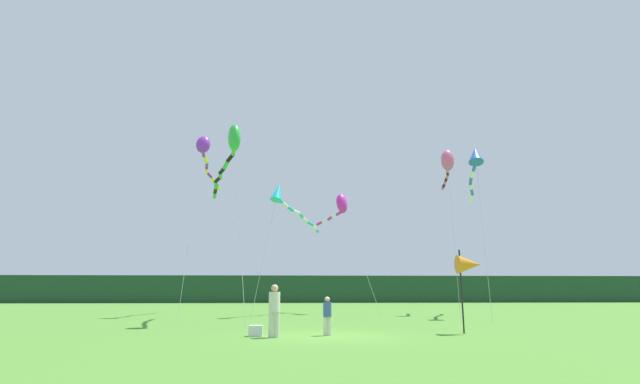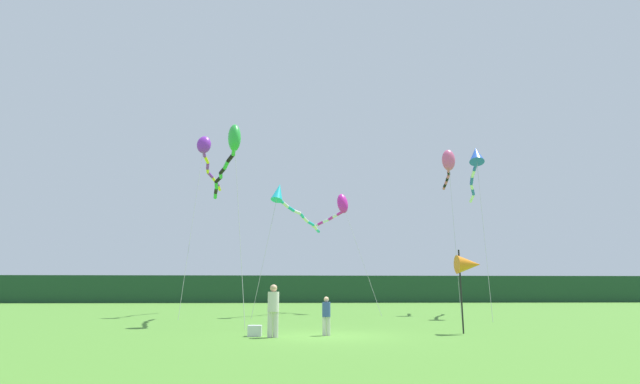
{
  "view_description": "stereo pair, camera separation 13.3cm",
  "coord_description": "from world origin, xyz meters",
  "px_view_note": "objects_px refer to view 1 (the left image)",
  "views": [
    {
      "loc": [
        -1.29,
        -16.9,
        1.56
      ],
      "look_at": [
        0.0,
        6.0,
        6.35
      ],
      "focal_mm": 26.43,
      "sensor_mm": 36.0,
      "label": 1
    },
    {
      "loc": [
        -1.16,
        -16.91,
        1.56
      ],
      "look_at": [
        0.0,
        6.0,
        6.35
      ],
      "focal_mm": 26.43,
      "sensor_mm": 36.0,
      "label": 2
    }
  ],
  "objects_px": {
    "banner_flag_pole": "(469,265)",
    "kite_cyan": "(285,200)",
    "kite_purple": "(205,152)",
    "kite_blue": "(475,162)",
    "person_child": "(327,314)",
    "cooler_box": "(256,331)",
    "kite_rainbow": "(447,163)",
    "person_adult": "(274,308)",
    "kite_green": "(231,148)",
    "kite_magenta": "(340,206)"
  },
  "relations": [
    {
      "from": "banner_flag_pole",
      "to": "kite_purple",
      "type": "bearing_deg",
      "value": 133.74
    },
    {
      "from": "kite_green",
      "to": "kite_magenta",
      "type": "xyz_separation_m",
      "value": [
        6.52,
        9.95,
        -1.2
      ]
    },
    {
      "from": "banner_flag_pole",
      "to": "kite_cyan",
      "type": "height_order",
      "value": "kite_cyan"
    },
    {
      "from": "person_adult",
      "to": "kite_magenta",
      "type": "relative_size",
      "value": 0.21
    },
    {
      "from": "banner_flag_pole",
      "to": "kite_magenta",
      "type": "distance_m",
      "value": 16.73
    },
    {
      "from": "cooler_box",
      "to": "banner_flag_pole",
      "type": "distance_m",
      "value": 8.23
    },
    {
      "from": "person_adult",
      "to": "person_child",
      "type": "bearing_deg",
      "value": 17.81
    },
    {
      "from": "person_child",
      "to": "cooler_box",
      "type": "distance_m",
      "value": 2.55
    },
    {
      "from": "kite_green",
      "to": "person_child",
      "type": "bearing_deg",
      "value": -54.15
    },
    {
      "from": "kite_cyan",
      "to": "person_adult",
      "type": "bearing_deg",
      "value": -90.06
    },
    {
      "from": "banner_flag_pole",
      "to": "kite_purple",
      "type": "distance_m",
      "value": 20.01
    },
    {
      "from": "kite_cyan",
      "to": "kite_rainbow",
      "type": "xyz_separation_m",
      "value": [
        11.4,
        1.6,
        3.07
      ]
    },
    {
      "from": "kite_green",
      "to": "kite_blue",
      "type": "relative_size",
      "value": 0.93
    },
    {
      "from": "kite_rainbow",
      "to": "kite_blue",
      "type": "bearing_deg",
      "value": -79.81
    },
    {
      "from": "person_child",
      "to": "kite_blue",
      "type": "relative_size",
      "value": 0.13
    },
    {
      "from": "kite_rainbow",
      "to": "kite_purple",
      "type": "bearing_deg",
      "value": -177.36
    },
    {
      "from": "person_adult",
      "to": "cooler_box",
      "type": "xyz_separation_m",
      "value": [
        -0.64,
        0.47,
        -0.79
      ]
    },
    {
      "from": "kite_green",
      "to": "kite_cyan",
      "type": "height_order",
      "value": "kite_green"
    },
    {
      "from": "banner_flag_pole",
      "to": "kite_magenta",
      "type": "bearing_deg",
      "value": 102.02
    },
    {
      "from": "cooler_box",
      "to": "kite_rainbow",
      "type": "height_order",
      "value": "kite_rainbow"
    },
    {
      "from": "person_child",
      "to": "kite_magenta",
      "type": "height_order",
      "value": "kite_magenta"
    },
    {
      "from": "cooler_box",
      "to": "kite_purple",
      "type": "height_order",
      "value": "kite_purple"
    },
    {
      "from": "kite_cyan",
      "to": "kite_purple",
      "type": "bearing_deg",
      "value": 171.33
    },
    {
      "from": "banner_flag_pole",
      "to": "kite_green",
      "type": "height_order",
      "value": "kite_green"
    },
    {
      "from": "kite_purple",
      "to": "cooler_box",
      "type": "bearing_deg",
      "value": -71.01
    },
    {
      "from": "cooler_box",
      "to": "kite_rainbow",
      "type": "bearing_deg",
      "value": 50.43
    },
    {
      "from": "cooler_box",
      "to": "kite_cyan",
      "type": "relative_size",
      "value": 0.06
    },
    {
      "from": "kite_rainbow",
      "to": "kite_magenta",
      "type": "height_order",
      "value": "kite_rainbow"
    },
    {
      "from": "cooler_box",
      "to": "kite_green",
      "type": "bearing_deg",
      "value": 107.38
    },
    {
      "from": "kite_magenta",
      "to": "cooler_box",
      "type": "bearing_deg",
      "value": -105.65
    },
    {
      "from": "banner_flag_pole",
      "to": "kite_rainbow",
      "type": "height_order",
      "value": "kite_rainbow"
    },
    {
      "from": "person_adult",
      "to": "kite_rainbow",
      "type": "xyz_separation_m",
      "value": [
        11.42,
        15.06,
        9.39
      ]
    },
    {
      "from": "kite_green",
      "to": "kite_purple",
      "type": "bearing_deg",
      "value": 110.3
    },
    {
      "from": "kite_purple",
      "to": "person_adult",
      "type": "bearing_deg",
      "value": -69.31
    },
    {
      "from": "person_adult",
      "to": "kite_blue",
      "type": "distance_m",
      "value": 18.82
    },
    {
      "from": "person_adult",
      "to": "cooler_box",
      "type": "bearing_deg",
      "value": 143.89
    },
    {
      "from": "kite_green",
      "to": "kite_rainbow",
      "type": "relative_size",
      "value": 0.86
    },
    {
      "from": "kite_magenta",
      "to": "kite_rainbow",
      "type": "bearing_deg",
      "value": -12.36
    },
    {
      "from": "person_adult",
      "to": "kite_cyan",
      "type": "bearing_deg",
      "value": 89.94
    },
    {
      "from": "kite_purple",
      "to": "kite_blue",
      "type": "bearing_deg",
      "value": -8.49
    },
    {
      "from": "person_adult",
      "to": "cooler_box",
      "type": "relative_size",
      "value": 3.71
    },
    {
      "from": "banner_flag_pole",
      "to": "kite_rainbow",
      "type": "relative_size",
      "value": 0.27
    },
    {
      "from": "kite_blue",
      "to": "kite_purple",
      "type": "relative_size",
      "value": 0.9
    },
    {
      "from": "kite_cyan",
      "to": "kite_green",
      "type": "bearing_deg",
      "value": -111.37
    },
    {
      "from": "kite_blue",
      "to": "kite_purple",
      "type": "bearing_deg",
      "value": 171.51
    },
    {
      "from": "person_child",
      "to": "banner_flag_pole",
      "type": "distance_m",
      "value": 5.69
    },
    {
      "from": "person_child",
      "to": "kite_magenta",
      "type": "distance_m",
      "value": 17.59
    },
    {
      "from": "kite_purple",
      "to": "kite_rainbow",
      "type": "bearing_deg",
      "value": 2.64
    },
    {
      "from": "kite_blue",
      "to": "kite_cyan",
      "type": "distance_m",
      "value": 12.34
    },
    {
      "from": "kite_green",
      "to": "kite_blue",
      "type": "height_order",
      "value": "kite_blue"
    }
  ]
}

